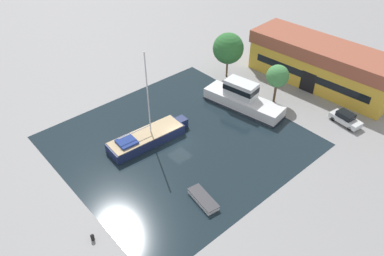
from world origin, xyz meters
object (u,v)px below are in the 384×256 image
parked_car (346,118)px  motor_cruiser (242,98)px  warehouse_building (322,64)px  quay_tree_by_water (228,48)px  sailboat_moored (147,137)px  small_dinghy (203,199)px  quay_tree_near_building (278,76)px

parked_car → motor_cruiser: (-11.98, -7.56, 0.62)m
warehouse_building → parked_car: bearing=-41.5°
warehouse_building → quay_tree_by_water: bearing=-143.9°
warehouse_building → sailboat_moored: size_ratio=1.88×
sailboat_moored → small_dinghy: size_ratio=2.96×
quay_tree_near_building → sailboat_moored: size_ratio=0.47×
small_dinghy → quay_tree_by_water: bearing=47.1°
quay_tree_by_water → warehouse_building: bearing=40.4°
warehouse_building → quay_tree_near_building: warehouse_building is taller
parked_car → quay_tree_near_building: bearing=-66.6°
quay_tree_near_building → quay_tree_by_water: bearing=179.4°
parked_car → motor_cruiser: bearing=-51.1°
quay_tree_by_water → motor_cruiser: quay_tree_by_water is taller
sailboat_moored → small_dinghy: (12.02, -1.45, -0.44)m
sailboat_moored → motor_cruiser: 15.15m
parked_car → sailboat_moored: bearing=-26.3°
parked_car → sailboat_moored: (-14.59, -22.47, -0.08)m
quay_tree_by_water → sailboat_moored: (5.08, -19.61, -4.22)m
parked_car → small_dinghy: size_ratio=1.06×
warehouse_building → small_dinghy: size_ratio=5.55×
warehouse_building → quay_tree_by_water: quay_tree_by_water is taller
sailboat_moored → motor_cruiser: sailboat_moored is taller
quay_tree_by_water → parked_car: bearing=8.3°
warehouse_building → parked_car: size_ratio=5.24×
warehouse_building → quay_tree_near_building: (-1.21, -9.50, 0.93)m
sailboat_moored → small_dinghy: 12.11m
quay_tree_near_building → parked_car: (9.83, 2.95, -3.43)m
motor_cruiser → small_dinghy: bearing=-159.8°
warehouse_building → quay_tree_by_water: size_ratio=3.16×
quay_tree_near_building → small_dinghy: bearing=-70.9°
warehouse_building → quay_tree_by_water: (-11.06, -9.40, 1.63)m
sailboat_moored → warehouse_building: bearing=81.7°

